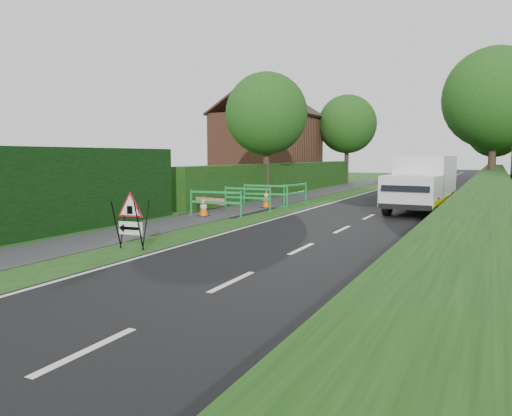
% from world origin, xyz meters
% --- Properties ---
extents(ground, '(120.00, 120.00, 0.00)m').
position_xyz_m(ground, '(0.00, 0.00, 0.00)').
color(ground, '#1F3E11').
rests_on(ground, ground).
extents(road_surface, '(6.00, 90.00, 0.02)m').
position_xyz_m(road_surface, '(2.50, 35.00, 0.00)').
color(road_surface, black).
rests_on(road_surface, ground).
extents(footpath, '(2.00, 90.00, 0.02)m').
position_xyz_m(footpath, '(-3.00, 35.00, 0.01)').
color(footpath, '#2D2D30').
rests_on(footpath, ground).
extents(hedge_west_far, '(1.00, 24.00, 1.80)m').
position_xyz_m(hedge_west_far, '(-5.00, 22.00, 0.00)').
color(hedge_west_far, '#14380F').
rests_on(hedge_west_far, ground).
extents(hedge_east, '(1.20, 50.00, 1.50)m').
position_xyz_m(hedge_east, '(6.50, 16.00, 0.00)').
color(hedge_east, '#14380F').
rests_on(hedge_east, ground).
extents(house_west, '(7.50, 7.40, 7.88)m').
position_xyz_m(house_west, '(-10.00, 30.00, 2.90)').
color(house_west, brown).
rests_on(house_west, ground).
extents(tree_nw, '(4.40, 4.40, 6.70)m').
position_xyz_m(tree_nw, '(-4.60, 18.00, 4.48)').
color(tree_nw, '#2D2116').
rests_on(tree_nw, ground).
extents(tree_ne, '(5.20, 5.20, 7.79)m').
position_xyz_m(tree_ne, '(6.40, 22.00, 5.17)').
color(tree_ne, '#2D2116').
rests_on(tree_ne, ground).
extents(tree_fw, '(4.80, 4.80, 7.24)m').
position_xyz_m(tree_fw, '(-4.60, 34.00, 4.83)').
color(tree_fw, '#2D2116').
rests_on(tree_fw, ground).
extents(tree_fe, '(4.20, 4.20, 6.33)m').
position_xyz_m(tree_fe, '(6.40, 38.00, 4.22)').
color(tree_fe, '#2D2116').
rests_on(tree_fe, ground).
extents(triangle_sign, '(0.87, 0.87, 1.17)m').
position_xyz_m(triangle_sign, '(-1.20, 2.68, 0.82)').
color(triangle_sign, black).
rests_on(triangle_sign, ground).
extents(works_van, '(2.31, 5.07, 2.25)m').
position_xyz_m(works_van, '(4.01, 13.91, 1.19)').
color(works_van, silver).
rests_on(works_van, ground).
extents(traffic_cone_0, '(0.38, 0.38, 0.79)m').
position_xyz_m(traffic_cone_0, '(5.48, 12.10, 0.39)').
color(traffic_cone_0, black).
rests_on(traffic_cone_0, ground).
extents(traffic_cone_1, '(0.38, 0.38, 0.79)m').
position_xyz_m(traffic_cone_1, '(4.67, 14.05, 0.39)').
color(traffic_cone_1, black).
rests_on(traffic_cone_1, ground).
extents(traffic_cone_2, '(0.38, 0.38, 0.79)m').
position_xyz_m(traffic_cone_2, '(5.24, 16.36, 0.39)').
color(traffic_cone_2, black).
rests_on(traffic_cone_2, ground).
extents(traffic_cone_3, '(0.38, 0.38, 0.79)m').
position_xyz_m(traffic_cone_3, '(-3.10, 9.11, 0.39)').
color(traffic_cone_3, black).
rests_on(traffic_cone_3, ground).
extents(traffic_cone_4, '(0.38, 0.38, 0.79)m').
position_xyz_m(traffic_cone_4, '(-2.26, 12.87, 0.39)').
color(traffic_cone_4, black).
rests_on(traffic_cone_4, ground).
extents(ped_barrier_0, '(2.09, 0.57, 1.00)m').
position_xyz_m(ped_barrier_0, '(-2.58, 9.12, 0.63)').
color(ped_barrier_0, '#1A903D').
rests_on(ped_barrier_0, ground).
extents(ped_barrier_1, '(2.07, 0.43, 1.00)m').
position_xyz_m(ped_barrier_1, '(-2.42, 11.39, 0.63)').
color(ped_barrier_1, '#1A903D').
rests_on(ped_barrier_1, ground).
extents(ped_barrier_2, '(2.09, 0.62, 1.00)m').
position_xyz_m(ped_barrier_2, '(-2.59, 13.52, 0.63)').
color(ped_barrier_2, '#1A903D').
rests_on(ped_barrier_2, ground).
extents(ped_barrier_3, '(0.65, 2.09, 1.00)m').
position_xyz_m(ped_barrier_3, '(-1.61, 14.69, 0.63)').
color(ped_barrier_3, '#1A903D').
rests_on(ped_barrier_3, ground).
extents(redwhite_plank, '(1.48, 0.34, 0.25)m').
position_xyz_m(redwhite_plank, '(-3.66, 10.48, 0.00)').
color(redwhite_plank, red).
rests_on(redwhite_plank, ground).
extents(hatchback_car, '(1.71, 4.01, 1.35)m').
position_xyz_m(hatchback_car, '(1.85, 26.91, 0.68)').
color(hatchback_car, silver).
rests_on(hatchback_car, ground).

